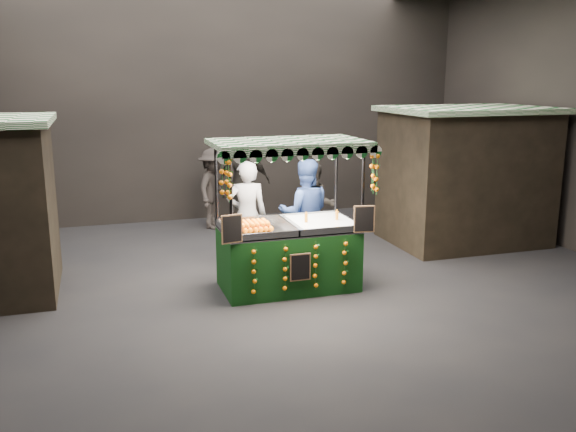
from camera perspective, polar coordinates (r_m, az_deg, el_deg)
name	(u,v)px	position (r m, az deg, el deg)	size (l,w,h in m)	color
ground	(265,288)	(9.42, -2.11, -6.75)	(12.00, 12.00, 0.00)	black
market_hall	(263,60)	(8.87, -2.30, 14.29)	(12.10, 10.10, 5.05)	black
neighbour_stall_right	(465,175)	(12.24, 16.15, 3.68)	(3.00, 2.20, 2.60)	black
juice_stall	(289,244)	(9.22, 0.14, -2.62)	(2.33, 1.37, 2.26)	black
vendor_grey	(247,216)	(10.15, -3.84, 0.04)	(0.72, 0.53, 1.82)	gray
vendor_blue	(305,213)	(10.31, 1.57, 0.29)	(1.01, 0.86, 1.83)	navy
shopper_0	(5,220)	(10.69, -24.84, -0.37)	(0.70, 0.48, 1.87)	black
shopper_1	(315,207)	(11.29, 2.55, 0.87)	(0.93, 0.82, 1.63)	#2D2824
shopper_2	(244,182)	(13.02, -4.13, 3.16)	(1.14, 0.47, 1.94)	black
shopper_3	(213,189)	(12.98, -6.96, 2.55)	(1.11, 1.27, 1.70)	#2C2624
shopper_5	(391,186)	(13.59, 9.58, 2.74)	(0.90, 1.57, 1.62)	#2C2524
shopper_6	(313,186)	(12.95, 2.31, 2.85)	(0.57, 0.74, 1.81)	black
shopper_7	(419,188)	(13.25, 12.12, 2.52)	(0.59, 0.86, 1.68)	black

